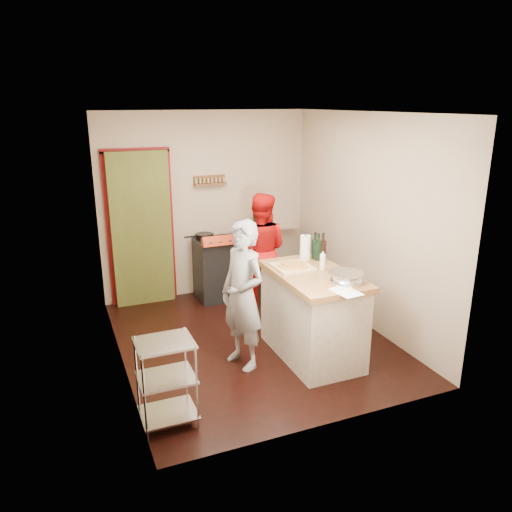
# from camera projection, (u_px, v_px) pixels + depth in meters

# --- Properties ---
(floor) EXTENTS (3.50, 3.50, 0.00)m
(floor) POSITION_uv_depth(u_px,v_px,m) (253.00, 340.00, 5.93)
(floor) COLOR black
(floor) RESTS_ON ground
(back_wall) EXTENTS (3.00, 0.44, 2.60)m
(back_wall) POSITION_uv_depth(u_px,v_px,m) (162.00, 220.00, 6.93)
(back_wall) COLOR tan
(back_wall) RESTS_ON ground
(left_wall) EXTENTS (0.04, 3.50, 2.60)m
(left_wall) POSITION_uv_depth(u_px,v_px,m) (114.00, 249.00, 4.99)
(left_wall) COLOR tan
(left_wall) RESTS_ON ground
(right_wall) EXTENTS (0.04, 3.50, 2.60)m
(right_wall) POSITION_uv_depth(u_px,v_px,m) (366.00, 222.00, 6.08)
(right_wall) COLOR tan
(right_wall) RESTS_ON ground
(ceiling) EXTENTS (3.00, 3.50, 0.02)m
(ceiling) POSITION_uv_depth(u_px,v_px,m) (252.00, 111.00, 5.15)
(ceiling) COLOR white
(ceiling) RESTS_ON back_wall
(stove) EXTENTS (0.60, 0.63, 1.00)m
(stove) POSITION_uv_depth(u_px,v_px,m) (218.00, 268.00, 7.07)
(stove) COLOR black
(stove) RESTS_ON ground
(wire_shelving) EXTENTS (0.48, 0.40, 0.80)m
(wire_shelving) POSITION_uv_depth(u_px,v_px,m) (166.00, 379.00, 4.27)
(wire_shelving) COLOR silver
(wire_shelving) RESTS_ON ground
(island) EXTENTS (0.76, 1.41, 1.28)m
(island) POSITION_uv_depth(u_px,v_px,m) (313.00, 313.00, 5.43)
(island) COLOR beige
(island) RESTS_ON ground
(person_stripe) EXTENTS (0.55, 0.67, 1.59)m
(person_stripe) POSITION_uv_depth(u_px,v_px,m) (243.00, 295.00, 5.15)
(person_stripe) COLOR #B9BABE
(person_stripe) RESTS_ON ground
(person_red) EXTENTS (0.95, 0.89, 1.56)m
(person_red) POSITION_uv_depth(u_px,v_px,m) (260.00, 250.00, 6.75)
(person_red) COLOR red
(person_red) RESTS_ON ground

